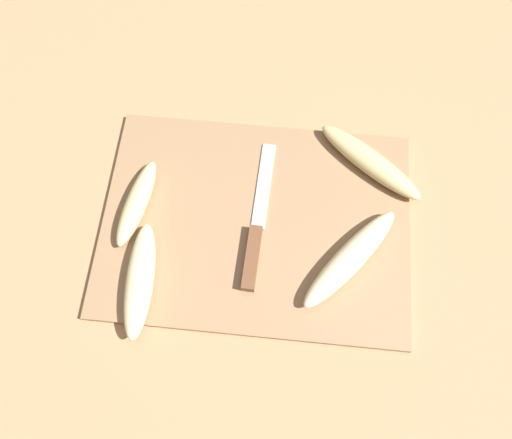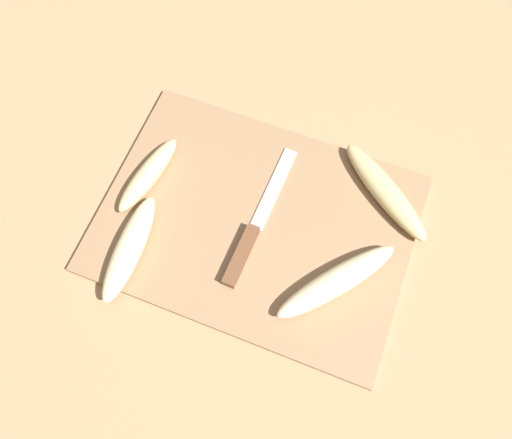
{
  "view_description": "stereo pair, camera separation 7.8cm",
  "coord_description": "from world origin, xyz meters",
  "px_view_note": "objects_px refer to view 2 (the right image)",
  "views": [
    {
      "loc": [
        0.03,
        -0.29,
        0.75
      ],
      "look_at": [
        0.0,
        0.0,
        0.02
      ],
      "focal_mm": 35.0,
      "sensor_mm": 36.0,
      "label": 1
    },
    {
      "loc": [
        0.1,
        -0.27,
        0.75
      ],
      "look_at": [
        0.0,
        0.0,
        0.02
      ],
      "focal_mm": 35.0,
      "sensor_mm": 36.0,
      "label": 2
    }
  ],
  "objects_px": {
    "knife": "(249,240)",
    "banana_mellow_near": "(148,175)",
    "banana_pale_long": "(337,281)",
    "banana_cream_curved": "(129,248)",
    "banana_spotted_left": "(385,191)"
  },
  "relations": [
    {
      "from": "banana_cream_curved",
      "to": "banana_spotted_left",
      "type": "distance_m",
      "value": 0.41
    },
    {
      "from": "banana_mellow_near",
      "to": "banana_pale_long",
      "type": "distance_m",
      "value": 0.34
    },
    {
      "from": "banana_spotted_left",
      "to": "banana_pale_long",
      "type": "xyz_separation_m",
      "value": [
        -0.03,
        -0.17,
        0.0
      ]
    },
    {
      "from": "banana_cream_curved",
      "to": "banana_mellow_near",
      "type": "height_order",
      "value": "banana_cream_curved"
    },
    {
      "from": "banana_cream_curved",
      "to": "banana_mellow_near",
      "type": "bearing_deg",
      "value": 102.89
    },
    {
      "from": "knife",
      "to": "banana_mellow_near",
      "type": "bearing_deg",
      "value": 169.47
    },
    {
      "from": "banana_cream_curved",
      "to": "banana_spotted_left",
      "type": "xyz_separation_m",
      "value": [
        0.34,
        0.23,
        -0.0
      ]
    },
    {
      "from": "banana_mellow_near",
      "to": "banana_spotted_left",
      "type": "distance_m",
      "value": 0.38
    },
    {
      "from": "banana_pale_long",
      "to": "banana_spotted_left",
      "type": "bearing_deg",
      "value": 80.69
    },
    {
      "from": "banana_pale_long",
      "to": "knife",
      "type": "bearing_deg",
      "value": 173.68
    },
    {
      "from": "knife",
      "to": "banana_spotted_left",
      "type": "relative_size",
      "value": 1.39
    },
    {
      "from": "banana_cream_curved",
      "to": "banana_pale_long",
      "type": "xyz_separation_m",
      "value": [
        0.31,
        0.06,
        0.0
      ]
    },
    {
      "from": "banana_spotted_left",
      "to": "banana_pale_long",
      "type": "bearing_deg",
      "value": -99.31
    },
    {
      "from": "banana_mellow_near",
      "to": "banana_cream_curved",
      "type": "bearing_deg",
      "value": -77.11
    },
    {
      "from": "banana_mellow_near",
      "to": "banana_spotted_left",
      "type": "xyz_separation_m",
      "value": [
        0.37,
        0.11,
        -0.0
      ]
    }
  ]
}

